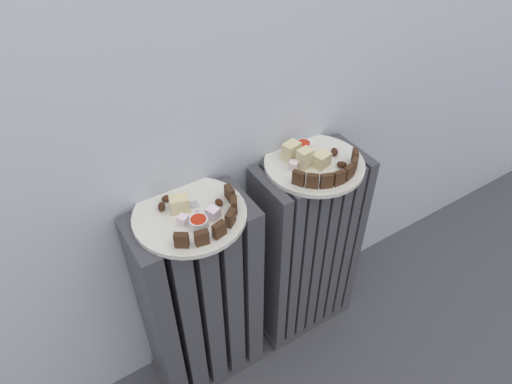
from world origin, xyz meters
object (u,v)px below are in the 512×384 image
(radiator_right, at_px, (305,250))
(plate_right, at_px, (314,164))
(radiator_left, at_px, (201,302))
(jam_bowl_right, at_px, (303,146))
(fork, at_px, (198,212))
(plate_left, at_px, (190,215))
(jam_bowl_left, at_px, (199,222))

(radiator_right, xyz_separation_m, plate_right, (0.00, 0.00, 0.34))
(radiator_right, bearing_deg, plate_right, 63.43)
(radiator_left, distance_m, jam_bowl_right, 0.52)
(radiator_left, height_order, fork, fork)
(plate_left, xyz_separation_m, jam_bowl_right, (0.37, 0.06, 0.02))
(radiator_left, bearing_deg, plate_left, 0.00)
(plate_left, distance_m, jam_bowl_left, 0.05)
(radiator_right, bearing_deg, fork, -178.33)
(radiator_left, height_order, jam_bowl_right, jam_bowl_right)
(plate_right, xyz_separation_m, fork, (-0.35, -0.01, 0.01))
(radiator_left, height_order, plate_left, plate_left)
(fork, bearing_deg, jam_bowl_left, -113.70)
(radiator_left, xyz_separation_m, plate_left, (0.00, 0.00, 0.34))
(radiator_left, bearing_deg, jam_bowl_left, -91.05)
(radiator_left, relative_size, plate_left, 2.46)
(jam_bowl_right, relative_size, fork, 0.43)
(radiator_left, distance_m, jam_bowl_left, 0.36)
(jam_bowl_left, relative_size, jam_bowl_right, 1.03)
(radiator_right, height_order, fork, fork)
(radiator_right, relative_size, jam_bowl_right, 15.62)
(radiator_right, relative_size, jam_bowl_left, 15.23)
(jam_bowl_left, bearing_deg, radiator_right, 7.91)
(fork, bearing_deg, plate_left, 149.05)
(plate_right, xyz_separation_m, jam_bowl_right, (0.01, 0.06, 0.02))
(jam_bowl_left, bearing_deg, radiator_left, 88.95)
(fork, bearing_deg, radiator_right, 1.67)
(plate_left, bearing_deg, fork, -30.95)
(radiator_left, height_order, radiator_right, same)
(radiator_left, relative_size, jam_bowl_left, 15.23)
(plate_left, height_order, jam_bowl_left, jam_bowl_left)
(radiator_left, xyz_separation_m, plate_right, (0.36, 0.00, 0.34))
(radiator_left, xyz_separation_m, jam_bowl_left, (-0.00, -0.05, 0.36))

